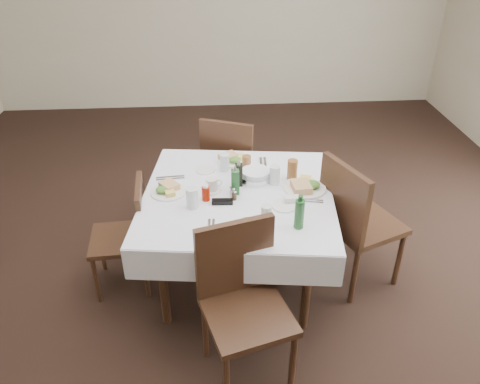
{
  "coord_description": "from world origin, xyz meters",
  "views": [
    {
      "loc": [
        -0.17,
        -2.8,
        2.45
      ],
      "look_at": [
        0.02,
        -0.14,
        0.8
      ],
      "focal_mm": 35.0,
      "sensor_mm": 36.0,
      "label": 1
    }
  ],
  "objects_px": {
    "chair_south": "(242,293)",
    "water_n": "(225,162)",
    "chair_east": "(354,217)",
    "water_w": "(192,198)",
    "chair_west": "(130,230)",
    "dining_table": "(238,203)",
    "bread_basket": "(256,175)",
    "ketchup_bottle": "(206,193)",
    "chair_north": "(231,161)",
    "water_s": "(266,214)",
    "coffee_mug": "(212,185)",
    "oil_cruet_dark": "(239,174)",
    "oil_cruet_green": "(235,181)",
    "water_e": "(275,175)",
    "green_bottle": "(299,214)"
  },
  "relations": [
    {
      "from": "chair_south",
      "to": "oil_cruet_green",
      "type": "distance_m",
      "value": 0.81
    },
    {
      "from": "chair_west",
      "to": "water_n",
      "type": "bearing_deg",
      "value": 24.65
    },
    {
      "from": "coffee_mug",
      "to": "chair_west",
      "type": "bearing_deg",
      "value": -176.98
    },
    {
      "from": "water_w",
      "to": "green_bottle",
      "type": "xyz_separation_m",
      "value": [
        0.65,
        -0.27,
        0.03
      ]
    },
    {
      "from": "water_w",
      "to": "green_bottle",
      "type": "distance_m",
      "value": 0.7
    },
    {
      "from": "chair_west",
      "to": "chair_north",
      "type": "bearing_deg",
      "value": 48.3
    },
    {
      "from": "chair_west",
      "to": "green_bottle",
      "type": "bearing_deg",
      "value": -21.27
    },
    {
      "from": "dining_table",
      "to": "coffee_mug",
      "type": "distance_m",
      "value": 0.22
    },
    {
      "from": "bread_basket",
      "to": "oil_cruet_green",
      "type": "relative_size",
      "value": 0.99
    },
    {
      "from": "chair_east",
      "to": "oil_cruet_dark",
      "type": "relative_size",
      "value": 4.86
    },
    {
      "from": "chair_west",
      "to": "ketchup_bottle",
      "type": "xyz_separation_m",
      "value": [
        0.55,
        -0.08,
        0.34
      ]
    },
    {
      "from": "chair_south",
      "to": "water_s",
      "type": "xyz_separation_m",
      "value": [
        0.18,
        0.4,
        0.27
      ]
    },
    {
      "from": "chair_south",
      "to": "water_n",
      "type": "bearing_deg",
      "value": 92.51
    },
    {
      "from": "water_s",
      "to": "water_w",
      "type": "height_order",
      "value": "water_w"
    },
    {
      "from": "coffee_mug",
      "to": "oil_cruet_green",
      "type": "bearing_deg",
      "value": -16.4
    },
    {
      "from": "water_n",
      "to": "oil_cruet_green",
      "type": "height_order",
      "value": "oil_cruet_green"
    },
    {
      "from": "water_s",
      "to": "oil_cruet_green",
      "type": "distance_m",
      "value": 0.39
    },
    {
      "from": "water_s",
      "to": "water_e",
      "type": "xyz_separation_m",
      "value": [
        0.11,
        0.47,
        0.01
      ]
    },
    {
      "from": "dining_table",
      "to": "bread_basket",
      "type": "xyz_separation_m",
      "value": [
        0.14,
        0.18,
        0.12
      ]
    },
    {
      "from": "dining_table",
      "to": "green_bottle",
      "type": "relative_size",
      "value": 6.31
    },
    {
      "from": "green_bottle",
      "to": "bread_basket",
      "type": "bearing_deg",
      "value": 108.96
    },
    {
      "from": "chair_north",
      "to": "dining_table",
      "type": "bearing_deg",
      "value": -89.73
    },
    {
      "from": "water_e",
      "to": "coffee_mug",
      "type": "bearing_deg",
      "value": -171.05
    },
    {
      "from": "water_w",
      "to": "chair_west",
      "type": "bearing_deg",
      "value": 160.68
    },
    {
      "from": "chair_south",
      "to": "water_s",
      "type": "height_order",
      "value": "chair_south"
    },
    {
      "from": "oil_cruet_dark",
      "to": "water_s",
      "type": "bearing_deg",
      "value": -73.39
    },
    {
      "from": "chair_east",
      "to": "water_w",
      "type": "relative_size",
      "value": 7.21
    },
    {
      "from": "chair_north",
      "to": "water_s",
      "type": "distance_m",
      "value": 1.27
    },
    {
      "from": "water_w",
      "to": "coffee_mug",
      "type": "height_order",
      "value": "water_w"
    },
    {
      "from": "chair_east",
      "to": "water_n",
      "type": "height_order",
      "value": "chair_east"
    },
    {
      "from": "oil_cruet_green",
      "to": "coffee_mug",
      "type": "distance_m",
      "value": 0.17
    },
    {
      "from": "water_n",
      "to": "oil_cruet_dark",
      "type": "bearing_deg",
      "value": -68.38
    },
    {
      "from": "chair_west",
      "to": "coffee_mug",
      "type": "xyz_separation_m",
      "value": [
        0.59,
        0.03,
        0.32
      ]
    },
    {
      "from": "water_s",
      "to": "green_bottle",
      "type": "relative_size",
      "value": 0.54
    },
    {
      "from": "water_w",
      "to": "bread_basket",
      "type": "relative_size",
      "value": 0.62
    },
    {
      "from": "chair_south",
      "to": "oil_cruet_green",
      "type": "height_order",
      "value": "oil_cruet_green"
    },
    {
      "from": "water_e",
      "to": "green_bottle",
      "type": "bearing_deg",
      "value": -81.82
    },
    {
      "from": "chair_west",
      "to": "water_n",
      "type": "xyz_separation_m",
      "value": [
        0.69,
        0.32,
        0.35
      ]
    },
    {
      "from": "chair_east",
      "to": "water_w",
      "type": "xyz_separation_m",
      "value": [
        -1.11,
        -0.07,
        0.26
      ]
    },
    {
      "from": "chair_north",
      "to": "water_s",
      "type": "height_order",
      "value": "chair_north"
    },
    {
      "from": "water_w",
      "to": "oil_cruet_dark",
      "type": "xyz_separation_m",
      "value": [
        0.32,
        0.26,
        0.02
      ]
    },
    {
      "from": "water_w",
      "to": "ketchup_bottle",
      "type": "relative_size",
      "value": 1.2
    },
    {
      "from": "dining_table",
      "to": "bread_basket",
      "type": "distance_m",
      "value": 0.25
    },
    {
      "from": "chair_west",
      "to": "water_s",
      "type": "relative_size",
      "value": 6.93
    },
    {
      "from": "water_w",
      "to": "dining_table",
      "type": "bearing_deg",
      "value": 25.76
    },
    {
      "from": "chair_west",
      "to": "water_w",
      "type": "height_order",
      "value": "water_w"
    },
    {
      "from": "oil_cruet_dark",
      "to": "coffee_mug",
      "type": "xyz_separation_m",
      "value": [
        -0.19,
        -0.06,
        -0.05
      ]
    },
    {
      "from": "chair_west",
      "to": "bread_basket",
      "type": "bearing_deg",
      "value": 10.13
    },
    {
      "from": "chair_north",
      "to": "chair_west",
      "type": "height_order",
      "value": "chair_north"
    },
    {
      "from": "chair_west",
      "to": "water_w",
      "type": "distance_m",
      "value": 0.6
    }
  ]
}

